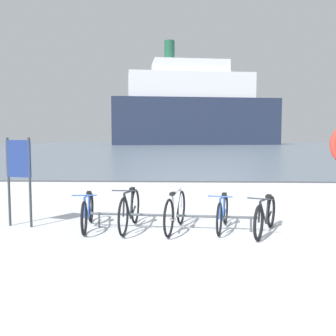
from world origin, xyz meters
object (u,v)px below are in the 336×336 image
object	(u,v)px
bicycle_3	(223,213)
bicycle_4	(265,216)
ferry_ship	(192,110)
bicycle_0	(88,211)
bicycle_2	(175,211)
bicycle_1	(130,210)
info_sign	(19,167)

from	to	relation	value
bicycle_3	bicycle_4	size ratio (longest dim) A/B	0.98
ferry_ship	bicycle_0	bearing A→B (deg)	-93.15
bicycle_4	ferry_ship	distance (m)	80.81
bicycle_2	bicycle_3	size ratio (longest dim) A/B	1.12
bicycle_1	bicycle_2	size ratio (longest dim) A/B	1.02
ferry_ship	info_sign	bearing A→B (deg)	-94.16
bicycle_2	bicycle_3	distance (m)	0.93
bicycle_1	bicycle_3	world-z (taller)	bicycle_1
bicycle_2	bicycle_4	bearing A→B (deg)	-6.76
bicycle_4	bicycle_3	bearing A→B (deg)	161.02
bicycle_0	bicycle_4	xyz separation A→B (m)	(3.46, -0.29, -0.00)
bicycle_0	ferry_ship	size ratio (longest dim) A/B	0.04
bicycle_0	bicycle_3	distance (m)	2.68
bicycle_1	bicycle_3	size ratio (longest dim) A/B	1.14
info_sign	bicycle_4	bearing A→B (deg)	-4.67
bicycle_4	bicycle_1	bearing A→B (deg)	174.73
info_sign	bicycle_0	bearing A→B (deg)	-4.35
bicycle_0	bicycle_2	xyz separation A→B (m)	(1.76, -0.09, 0.04)
bicycle_1	bicycle_4	xyz separation A→B (m)	(2.61, -0.24, -0.04)
bicycle_3	ferry_ship	world-z (taller)	ferry_ship
bicycle_1	bicycle_2	bearing A→B (deg)	-2.44
bicycle_1	info_sign	size ratio (longest dim) A/B	0.98
bicycle_4	ferry_ship	world-z (taller)	ferry_ship
bicycle_1	bicycle_4	bearing A→B (deg)	-5.27
bicycle_0	bicycle_3	xyz separation A→B (m)	(2.68, -0.02, -0.00)
bicycle_1	info_sign	bearing A→B (deg)	176.02
bicycle_1	bicycle_4	world-z (taller)	bicycle_1
bicycle_0	bicycle_4	size ratio (longest dim) A/B	1.08
bicycle_3	info_sign	distance (m)	4.19
bicycle_0	bicycle_2	world-z (taller)	bicycle_2
bicycle_4	ferry_ship	bearing A→B (deg)	89.32
bicycle_0	bicycle_4	bearing A→B (deg)	-4.80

